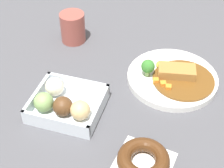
{
  "coord_description": "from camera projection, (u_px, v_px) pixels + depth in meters",
  "views": [
    {
      "loc": [
        0.12,
        -0.66,
        0.62
      ],
      "look_at": [
        -0.08,
        -0.03,
        0.03
      ],
      "focal_mm": 54.78,
      "sensor_mm": 36.0,
      "label": 1
    }
  ],
  "objects": [
    {
      "name": "curry_plate",
      "position": [
        173.0,
        77.0,
        0.93
      ],
      "size": [
        0.25,
        0.25,
        0.07
      ],
      "color": "white",
      "rests_on": "ground_plane"
    },
    {
      "name": "coffee_mug",
      "position": [
        73.0,
        27.0,
        1.06
      ],
      "size": [
        0.08,
        0.08,
        0.09
      ],
      "primitive_type": "cylinder",
      "color": "#9E4C42",
      "rests_on": "ground_plane"
    },
    {
      "name": "donut_box",
      "position": [
        64.0,
        103.0,
        0.84
      ],
      "size": [
        0.17,
        0.15,
        0.06
      ],
      "color": "silver",
      "rests_on": "ground_plane"
    },
    {
      "name": "ground_plane",
      "position": [
        143.0,
        92.0,
        0.91
      ],
      "size": [
        1.6,
        1.6,
        0.0
      ],
      "primitive_type": "plane",
      "color": "#4C4C51"
    },
    {
      "name": "chocolate_ring_donut",
      "position": [
        143.0,
        160.0,
        0.73
      ],
      "size": [
        0.14,
        0.14,
        0.03
      ],
      "color": "white",
      "rests_on": "ground_plane"
    }
  ]
}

